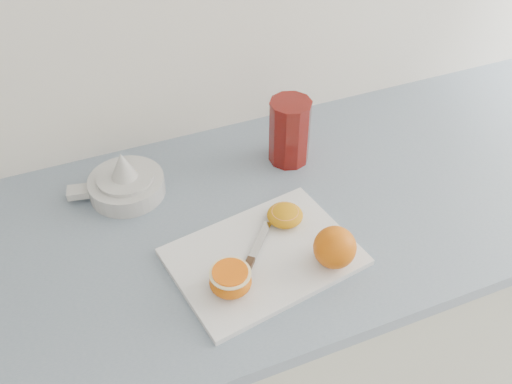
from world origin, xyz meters
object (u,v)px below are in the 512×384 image
(counter, at_px, (260,339))
(red_tumbler, at_px, (289,134))
(citrus_juicer, at_px, (125,183))
(cutting_board, at_px, (264,257))
(half_orange, at_px, (230,280))

(counter, bearing_deg, red_tumbler, 48.00)
(red_tumbler, bearing_deg, citrus_juicer, 176.50)
(counter, relative_size, red_tumbler, 16.32)
(counter, bearing_deg, cutting_board, -110.69)
(red_tumbler, bearing_deg, cutting_board, -123.31)
(citrus_juicer, bearing_deg, red_tumbler, -3.50)
(cutting_board, bearing_deg, counter, 69.31)
(cutting_board, height_order, red_tumbler, red_tumbler)
(cutting_board, relative_size, red_tumbler, 2.21)
(citrus_juicer, bearing_deg, cutting_board, -54.90)
(cutting_board, bearing_deg, red_tumbler, 56.69)
(cutting_board, distance_m, citrus_juicer, 0.33)
(cutting_board, xyz_separation_m, red_tumbler, (0.16, 0.25, 0.06))
(half_orange, relative_size, red_tumbler, 0.49)
(counter, height_order, half_orange, half_orange)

